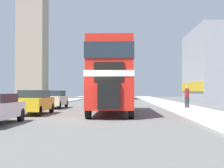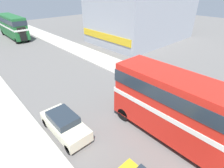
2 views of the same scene
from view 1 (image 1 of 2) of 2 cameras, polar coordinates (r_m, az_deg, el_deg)
The scene contains 7 objects.
ground_plane at distance 16.36m, azimuth -4.49°, elevation -6.44°, with size 120.00×120.00×0.00m, color slate.
sidewalk_right at distance 17.00m, azimuth 18.89°, elevation -5.98°, with size 3.50×120.00×0.12m.
double_decker_bus at distance 20.53m, azimuth -0.00°, elevation 1.90°, with size 2.57×9.95×4.42m.
bus_distant at distance 56.00m, azimuth 1.76°, elevation -0.20°, with size 2.42×10.72×4.21m.
car_parked_mid at distance 20.09m, azimuth -14.07°, elevation -3.21°, with size 1.71×4.04×1.52m.
car_parked_far at distance 26.83m, azimuth -10.49°, elevation -2.73°, with size 1.67×4.10×1.50m.
pedestrian_walking at distance 26.10m, azimuth 13.54°, elevation -2.05°, with size 0.35×0.35×1.73m.
Camera 1 is at (1.78, -16.20, 1.49)m, focal length 50.00 mm.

